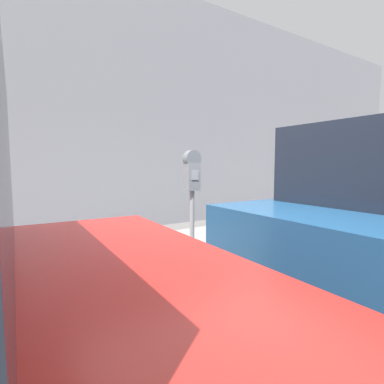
{
  "coord_description": "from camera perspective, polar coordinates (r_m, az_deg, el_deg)",
  "views": [
    {
      "loc": [
        -1.72,
        -1.74,
        1.48
      ],
      "look_at": [
        0.09,
        1.04,
        1.18
      ],
      "focal_mm": 28.0,
      "sensor_mm": 36.0,
      "label": 1
    }
  ],
  "objects": [
    {
      "name": "building_facade",
      "position": [
        6.98,
        -19.0,
        15.84
      ],
      "size": [
        24.0,
        0.3,
        5.6
      ],
      "color": "gray",
      "rests_on": "ground_plane"
    },
    {
      "name": "ground_plane",
      "position": [
        2.85,
        11.05,
        -26.08
      ],
      "size": [
        60.0,
        60.0,
        0.0
      ],
      "primitive_type": "plane",
      "color": "slate"
    },
    {
      "name": "fire_hydrant",
      "position": [
        6.16,
        29.15,
        -4.62
      ],
      "size": [
        0.24,
        0.24,
        0.76
      ],
      "color": "gold",
      "rests_on": "sidewalk"
    },
    {
      "name": "parking_meter",
      "position": [
        3.33,
        0.0,
        0.75
      ],
      "size": [
        0.19,
        0.12,
        1.52
      ],
      "color": "gray",
      "rests_on": "sidewalk"
    },
    {
      "name": "sidewalk",
      "position": [
        4.52,
        -9.3,
        -13.16
      ],
      "size": [
        24.0,
        2.8,
        0.12
      ],
      "color": "#9E9B96",
      "rests_on": "ground_plane"
    }
  ]
}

